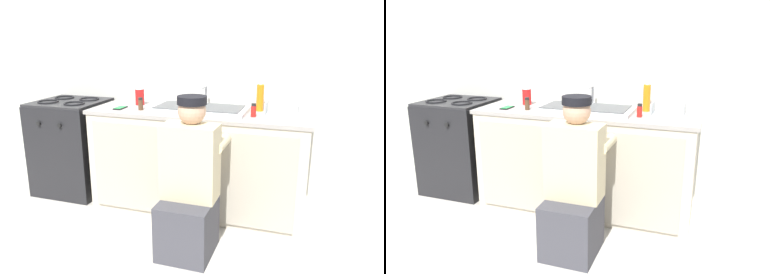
% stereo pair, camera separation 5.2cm
% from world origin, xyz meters
% --- Properties ---
extents(ground_plane, '(12.00, 12.00, 0.00)m').
position_xyz_m(ground_plane, '(0.00, 0.00, 0.00)').
color(ground_plane, beige).
extents(back_wall, '(6.00, 0.10, 2.50)m').
position_xyz_m(back_wall, '(0.00, 0.65, 1.25)').
color(back_wall, silver).
rests_on(back_wall, ground_plane).
extents(counter_cabinet, '(1.81, 0.62, 0.85)m').
position_xyz_m(counter_cabinet, '(0.00, 0.29, 0.42)').
color(counter_cabinet, beige).
rests_on(counter_cabinet, ground_plane).
extents(countertop, '(1.85, 0.62, 0.03)m').
position_xyz_m(countertop, '(0.00, 0.30, 0.86)').
color(countertop, '#9E9993').
rests_on(countertop, counter_cabinet).
extents(sink_double_basin, '(0.80, 0.44, 0.19)m').
position_xyz_m(sink_double_basin, '(0.00, 0.30, 0.90)').
color(sink_double_basin, silver).
rests_on(sink_double_basin, countertop).
extents(stove_range, '(0.62, 0.62, 0.90)m').
position_xyz_m(stove_range, '(-1.28, 0.30, 0.45)').
color(stove_range, black).
rests_on(stove_range, ground_plane).
extents(plumber_person, '(0.42, 0.61, 1.10)m').
position_xyz_m(plumber_person, '(0.14, -0.38, 0.46)').
color(plumber_person, '#3F3F47').
rests_on(plumber_person, ground_plane).
extents(soda_cup_red, '(0.08, 0.08, 0.15)m').
position_xyz_m(soda_cup_red, '(-0.59, 0.39, 0.95)').
color(soda_cup_red, red).
rests_on(soda_cup_red, countertop).
extents(soap_bottle_orange, '(0.06, 0.06, 0.25)m').
position_xyz_m(soap_bottle_orange, '(0.48, 0.45, 0.99)').
color(soap_bottle_orange, orange).
rests_on(soap_bottle_orange, countertop).
extents(spice_bottle_red, '(0.04, 0.04, 0.10)m').
position_xyz_m(spice_bottle_red, '(0.46, 0.21, 0.93)').
color(spice_bottle_red, red).
rests_on(spice_bottle_red, countertop).
extents(dish_rack_tray, '(0.28, 0.22, 0.11)m').
position_xyz_m(dish_rack_tray, '(0.67, 0.28, 0.90)').
color(dish_rack_tray, '#B2B7BC').
rests_on(dish_rack_tray, countertop).
extents(spice_bottle_pepper, '(0.04, 0.04, 0.10)m').
position_xyz_m(spice_bottle_pepper, '(-0.48, 0.17, 0.93)').
color(spice_bottle_pepper, '#513823').
rests_on(spice_bottle_pepper, countertop).
extents(cell_phone, '(0.07, 0.14, 0.01)m').
position_xyz_m(cell_phone, '(-0.67, 0.17, 0.88)').
color(cell_phone, black).
rests_on(cell_phone, countertop).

